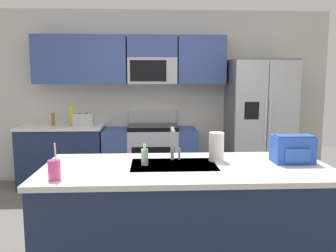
% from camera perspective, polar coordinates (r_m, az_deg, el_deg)
% --- Properties ---
extents(ground_plane, '(9.00, 9.00, 0.00)m').
position_cam_1_polar(ground_plane, '(3.65, -0.09, -17.92)').
color(ground_plane, '#66605B').
rests_on(ground_plane, ground).
extents(kitchen_wall_unit, '(5.20, 0.43, 2.60)m').
position_cam_1_polar(kitchen_wall_unit, '(5.37, -2.74, 6.65)').
color(kitchen_wall_unit, beige).
rests_on(kitchen_wall_unit, ground).
extents(back_counter, '(1.21, 0.63, 0.90)m').
position_cam_1_polar(back_counter, '(5.37, -16.90, -4.69)').
color(back_counter, '#1E2A4D').
rests_on(back_counter, ground).
extents(range_oven, '(1.36, 0.61, 1.10)m').
position_cam_1_polar(range_oven, '(5.21, -2.91, -4.81)').
color(range_oven, '#B7BABF').
rests_on(range_oven, ground).
extents(refrigerator, '(0.90, 0.76, 1.85)m').
position_cam_1_polar(refrigerator, '(5.30, 14.68, 0.45)').
color(refrigerator, '#4C4F54').
rests_on(refrigerator, ground).
extents(island_counter, '(2.27, 0.97, 0.90)m').
position_cam_1_polar(island_counter, '(2.91, 3.00, -15.10)').
color(island_counter, '#1E2A4D').
rests_on(island_counter, ground).
extents(toaster, '(0.28, 0.16, 0.18)m').
position_cam_1_polar(toaster, '(5.16, -13.70, 1.01)').
color(toaster, '#B7BABF').
rests_on(toaster, back_counter).
extents(pepper_mill, '(0.05, 0.05, 0.19)m').
position_cam_1_polar(pepper_mill, '(5.31, -18.31, 1.05)').
color(pepper_mill, brown).
rests_on(pepper_mill, back_counter).
extents(bottle_yellow, '(0.06, 0.06, 0.29)m').
position_cam_1_polar(bottle_yellow, '(5.25, -15.50, 1.68)').
color(bottle_yellow, yellow).
rests_on(bottle_yellow, back_counter).
extents(sink_faucet, '(0.08, 0.21, 0.28)m').
position_cam_1_polar(sink_faucet, '(2.91, 0.86, -2.43)').
color(sink_faucet, '#B7BABF').
rests_on(sink_faucet, island_counter).
extents(drink_cup_pink, '(0.08, 0.08, 0.26)m').
position_cam_1_polar(drink_cup_pink, '(2.50, -18.12, -6.83)').
color(drink_cup_pink, '#EA4C93').
rests_on(drink_cup_pink, island_counter).
extents(soap_dispenser, '(0.06, 0.06, 0.17)m').
position_cam_1_polar(soap_dispenser, '(2.78, -3.85, -5.04)').
color(soap_dispenser, '#A5D8B2').
rests_on(soap_dispenser, island_counter).
extents(paper_towel_roll, '(0.12, 0.12, 0.24)m').
position_cam_1_polar(paper_towel_roll, '(2.93, 7.94, -3.38)').
color(paper_towel_roll, white).
rests_on(paper_towel_roll, island_counter).
extents(backpack, '(0.32, 0.22, 0.23)m').
position_cam_1_polar(backpack, '(3.02, 19.77, -3.49)').
color(backpack, blue).
rests_on(backpack, island_counter).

